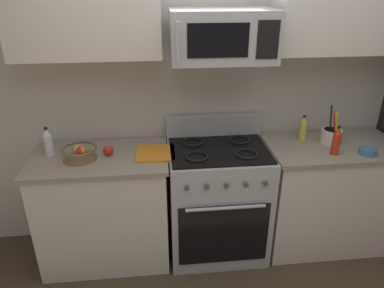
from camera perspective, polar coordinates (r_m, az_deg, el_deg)
wall_back at (r=2.88m, az=3.30°, el=9.14°), size 8.00×0.10×2.60m
counter_left at (r=2.90m, az=-13.72°, el=-9.92°), size 0.99×0.59×0.91m
range_oven at (r=2.90m, az=4.05°, el=-8.81°), size 0.76×0.64×1.09m
counter_right at (r=3.18m, az=20.51°, el=-7.59°), size 1.03×0.59×0.91m
microwave at (r=2.46m, az=4.86°, el=16.86°), size 0.69×0.44×0.33m
upper_cabinets_left at (r=2.56m, az=-17.01°, el=20.88°), size 0.98×0.34×0.70m
upper_cabinets_right at (r=2.87m, az=23.98°, el=20.24°), size 1.02×0.34×0.70m
utensil_crock at (r=2.98m, az=21.35°, el=1.30°), size 0.15×0.15×0.31m
fruit_basket at (r=2.65m, az=-17.53°, el=-1.30°), size 0.25×0.25×0.11m
apple_loose at (r=2.66m, az=-13.24°, el=-1.01°), size 0.08×0.08×0.08m
cutting_board at (r=2.63m, az=-5.83°, el=-1.45°), size 0.29×0.29×0.02m
bottle_hot_sauce at (r=2.79m, az=22.09°, el=0.39°), size 0.06×0.06×0.22m
bottle_oil at (r=2.96m, az=17.30°, el=2.36°), size 0.06×0.06×0.20m
bottle_vinegar at (r=2.77m, az=-21.99°, el=0.25°), size 0.06×0.06×0.21m
prep_bowl at (r=2.91m, az=26.27°, el=-1.01°), size 0.13×0.13×0.05m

